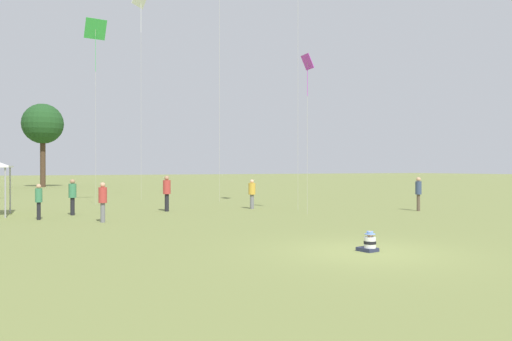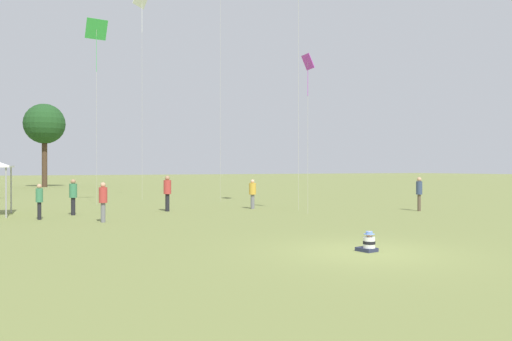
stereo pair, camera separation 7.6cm
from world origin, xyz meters
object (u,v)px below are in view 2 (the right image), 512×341
at_px(person_standing_6, 253,192).
at_px(distant_tree_0, 44,124).
at_px(person_standing_4, 73,194).
at_px(kite_0, 142,1).
at_px(seated_toddler, 368,243).
at_px(kite_3, 308,68).
at_px(person_standing_2, 103,198).
at_px(person_standing_5, 39,198).
at_px(kite_5, 96,33).
at_px(person_standing_0, 167,190).
at_px(person_standing_3, 419,190).

bearing_deg(person_standing_6, distant_tree_0, 166.06).
bearing_deg(person_standing_6, person_standing_4, -118.89).
distance_m(person_standing_6, kite_0, 16.24).
distance_m(seated_toddler, kite_3, 12.66).
relative_size(person_standing_6, kite_3, 0.21).
bearing_deg(kite_3, person_standing_2, 135.17).
bearing_deg(person_standing_4, person_standing_5, 42.50).
bearing_deg(seated_toddler, person_standing_4, 103.08).
xyz_separation_m(kite_5, distant_tree_0, (-0.83, 31.43, -2.92)).
xyz_separation_m(seated_toddler, person_standing_0, (-1.22, 14.16, 0.86)).
xyz_separation_m(person_standing_2, person_standing_4, (-0.72, 3.74, 0.03)).
bearing_deg(person_standing_2, person_standing_3, -41.90).
height_order(person_standing_3, person_standing_5, person_standing_3).
relative_size(person_standing_0, distant_tree_0, 0.19).
distance_m(person_standing_0, kite_5, 11.01).
bearing_deg(person_standing_4, person_standing_2, 98.89).
bearing_deg(seated_toddler, person_standing_2, 106.78).
bearing_deg(kite_3, person_standing_4, 115.54).
distance_m(seated_toddler, distant_tree_0, 52.07).
relative_size(person_standing_2, kite_5, 0.15).
bearing_deg(kite_3, kite_0, 67.79).
distance_m(person_standing_5, kite_3, 13.40).
bearing_deg(person_standing_6, person_standing_0, -122.61).
xyz_separation_m(person_standing_3, kite_5, (-14.07, 11.37, 9.03)).
distance_m(person_standing_0, person_standing_4, 4.51).
bearing_deg(person_standing_5, person_standing_0, -150.81).
bearing_deg(kite_3, distant_tree_0, 60.92).
relative_size(person_standing_4, kite_0, 0.12).
bearing_deg(person_standing_4, person_standing_0, 178.69).
xyz_separation_m(person_standing_2, kite_5, (1.25, 9.60, 9.12)).
relative_size(person_standing_0, kite_0, 0.12).
distance_m(person_standing_6, distant_tree_0, 39.09).
distance_m(kite_3, distant_tree_0, 42.57).
bearing_deg(seated_toddler, person_standing_6, 67.30).
bearing_deg(person_standing_5, seated_toddler, 134.69).
distance_m(seated_toddler, person_standing_6, 14.04).
height_order(person_standing_0, kite_5, kite_5).
height_order(seated_toddler, person_standing_2, person_standing_2).
bearing_deg(distant_tree_0, person_standing_4, -91.75).
height_order(person_standing_4, distant_tree_0, distant_tree_0).
distance_m(person_standing_3, distant_tree_0, 45.73).
bearing_deg(person_standing_2, person_standing_5, 99.62).
height_order(kite_0, distant_tree_0, kite_0).
bearing_deg(kite_3, kite_5, 87.34).
height_order(person_standing_2, person_standing_4, person_standing_4).
distance_m(person_standing_4, person_standing_6, 9.06).
distance_m(person_standing_0, person_standing_3, 12.81).
bearing_deg(person_standing_4, distant_tree_0, -93.72).
relative_size(seated_toddler, person_standing_0, 0.30).
distance_m(person_standing_0, person_standing_6, 4.57).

